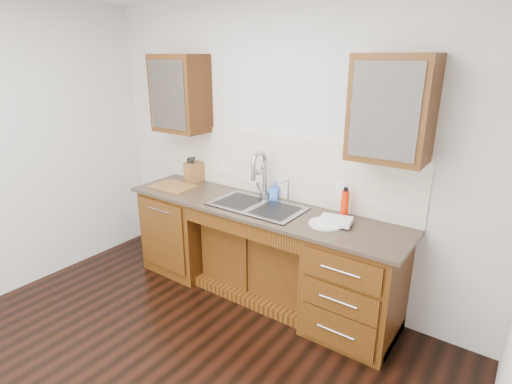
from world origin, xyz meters
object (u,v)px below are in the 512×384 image
Objects in this scene: plate at (326,224)px; knife_block at (194,172)px; cutting_board at (173,187)px; water_bottle at (345,204)px; soap_bottle at (274,190)px.

knife_block reaches higher than plate.
plate is at bearing 1.17° from cutting_board.
water_bottle reaches higher than cutting_board.
plate is at bearing -103.20° from water_bottle.
soap_bottle is at bearing 156.95° from plate.
soap_bottle reaches higher than plate.
water_bottle is at bearing 13.13° from knife_block.
soap_bottle is at bearing 16.19° from knife_block.
knife_block reaches higher than cutting_board.
knife_block reaches higher than soap_bottle.
soap_bottle is 0.78× the size of knife_block.
cutting_board is (-1.69, -0.03, 0.00)m from plate.
knife_block is (-1.66, 0.25, 0.10)m from plate.
soap_bottle is 1.07m from cutting_board.
plate is 1.30× the size of knife_block.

